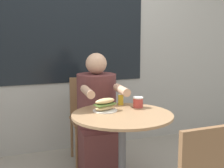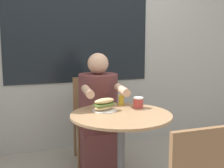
# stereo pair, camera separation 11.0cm
# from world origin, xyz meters

# --- Properties ---
(storefront_wall) EXTENTS (8.00, 0.09, 2.80)m
(storefront_wall) POSITION_xyz_m (-0.00, 1.34, 1.40)
(storefront_wall) COLOR #9E9E99
(storefront_wall) RESTS_ON ground_plane
(cafe_table) EXTENTS (0.79, 0.79, 0.72)m
(cafe_table) POSITION_xyz_m (0.00, 0.00, 0.53)
(cafe_table) COLOR #997551
(cafe_table) RESTS_ON ground_plane
(diner_chair) EXTENTS (0.42, 0.42, 0.87)m
(diner_chair) POSITION_xyz_m (0.00, 0.94, 0.52)
(diner_chair) COLOR brown
(diner_chair) RESTS_ON ground_plane
(seated_diner) EXTENTS (0.42, 0.69, 1.15)m
(seated_diner) POSITION_xyz_m (-0.01, 0.59, 0.49)
(seated_diner) COLOR brown
(seated_diner) RESTS_ON ground_plane
(sandwich_on_plate) EXTENTS (0.20, 0.20, 0.10)m
(sandwich_on_plate) POSITION_xyz_m (-0.09, 0.13, 0.77)
(sandwich_on_plate) COLOR white
(sandwich_on_plate) RESTS_ON cafe_table
(drink_cup) EXTENTS (0.09, 0.09, 0.09)m
(drink_cup) POSITION_xyz_m (0.21, 0.15, 0.76)
(drink_cup) COLOR #B73D38
(drink_cup) RESTS_ON cafe_table
(condiment_bottle) EXTENTS (0.05, 0.05, 0.12)m
(condiment_bottle) POSITION_xyz_m (0.11, 0.29, 0.78)
(condiment_bottle) COLOR gold
(condiment_bottle) RESTS_ON cafe_table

